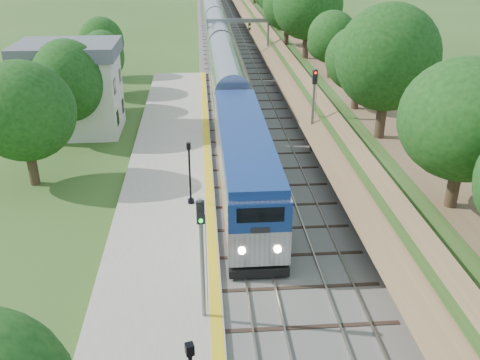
{
  "coord_description": "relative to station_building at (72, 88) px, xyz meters",
  "views": [
    {
      "loc": [
        -2.75,
        -16.99,
        16.56
      ],
      "look_at": [
        -0.5,
        12.43,
        2.8
      ],
      "focal_mm": 40.0,
      "sensor_mm": 36.0,
      "label": 1
    }
  ],
  "objects": [
    {
      "name": "station_building",
      "position": [
        0.0,
        0.0,
        0.0
      ],
      "size": [
        8.6,
        6.6,
        8.0
      ],
      "color": "beige",
      "rests_on": "ground"
    },
    {
      "name": "train",
      "position": [
        14.0,
        39.51,
        -1.67
      ],
      "size": [
        3.24,
        129.64,
        4.76
      ],
      "color": "black",
      "rests_on": "trackbed"
    },
    {
      "name": "signal_farside",
      "position": [
        20.2,
        -6.52,
        0.2
      ],
      "size": [
        0.37,
        0.3,
        6.82
      ],
      "color": "slate",
      "rests_on": "ground"
    },
    {
      "name": "trees_behind_platform",
      "position": [
        2.83,
        -9.33,
        0.44
      ],
      "size": [
        7.82,
        53.32,
        7.21
      ],
      "color": "#332316",
      "rests_on": "ground"
    },
    {
      "name": "trackbed",
      "position": [
        16.0,
        30.0,
        -4.02
      ],
      "size": [
        9.5,
        170.0,
        0.28
      ],
      "color": "#4C4944",
      "rests_on": "ground"
    },
    {
      "name": "yellow_stripe",
      "position": [
        11.65,
        -14.0,
        -3.7
      ],
      "size": [
        0.55,
        68.0,
        0.01
      ],
      "primitive_type": "cube",
      "color": "gold",
      "rests_on": "platform"
    },
    {
      "name": "lamppost_far",
      "position": [
        10.41,
        -15.69,
        -1.83
      ],
      "size": [
        0.42,
        0.42,
        4.21
      ],
      "color": "black",
      "rests_on": "platform"
    },
    {
      "name": "signal_gantry",
      "position": [
        16.47,
        24.99,
        0.73
      ],
      "size": [
        8.4,
        0.38,
        6.2
      ],
      "color": "slate",
      "rests_on": "ground"
    },
    {
      "name": "platform",
      "position": [
        8.8,
        -14.0,
        -3.9
      ],
      "size": [
        6.4,
        68.0,
        0.38
      ],
      "primitive_type": "cube",
      "color": "gray",
      "rests_on": "ground"
    },
    {
      "name": "embankment",
      "position": [
        24.35,
        30.0,
        -2.14
      ],
      "size": [
        10.64,
        170.0,
        11.7
      ],
      "color": "brown",
      "rests_on": "ground"
    },
    {
      "name": "signal_platform",
      "position": [
        11.1,
        -27.1,
        0.01
      ],
      "size": [
        0.36,
        0.28,
        6.06
      ],
      "color": "slate",
      "rests_on": "platform"
    }
  ]
}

